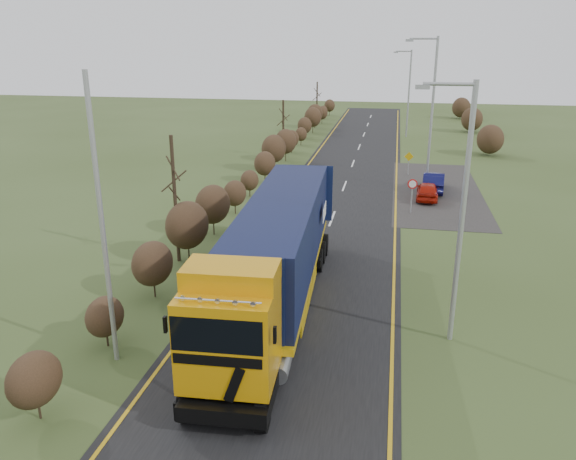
% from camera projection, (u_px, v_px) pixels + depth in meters
% --- Properties ---
extents(ground, '(160.00, 160.00, 0.00)m').
position_uv_depth(ground, '(298.00, 309.00, 22.15)').
color(ground, '#36451D').
rests_on(ground, ground).
extents(road, '(8.00, 120.00, 0.02)m').
position_uv_depth(road, '(328.00, 229.00, 31.45)').
color(road, black).
rests_on(road, ground).
extents(layby, '(6.00, 18.00, 0.02)m').
position_uv_depth(layby, '(436.00, 190.00, 39.62)').
color(layby, '#2B2827').
rests_on(layby, ground).
extents(lane_markings, '(7.52, 116.00, 0.01)m').
position_uv_depth(lane_markings, '(327.00, 231.00, 31.16)').
color(lane_markings, gold).
rests_on(lane_markings, road).
extents(hedgerow, '(2.24, 102.04, 6.05)m').
position_uv_depth(hedgerow, '(213.00, 207.00, 30.03)').
color(hedgerow, '#322416').
rests_on(hedgerow, ground).
extents(lorry, '(3.18, 15.59, 4.32)m').
position_uv_depth(lorry, '(276.00, 252.00, 21.26)').
color(lorry, black).
rests_on(lorry, ground).
extents(car_red_hatchback, '(1.60, 3.55, 1.18)m').
position_uv_depth(car_red_hatchback, '(427.00, 191.00, 37.19)').
color(car_red_hatchback, '#AB1608').
rests_on(car_red_hatchback, ground).
extents(car_blue_sedan, '(1.73, 4.17, 1.34)m').
position_uv_depth(car_blue_sedan, '(434.00, 182.00, 39.24)').
color(car_blue_sedan, '#0A0C3B').
rests_on(car_blue_sedan, ground).
extents(streetlight_near, '(1.90, 0.18, 8.94)m').
position_uv_depth(streetlight_near, '(460.00, 206.00, 18.39)').
color(streetlight_near, '#9CA0A2').
rests_on(streetlight_near, ground).
extents(streetlight_mid, '(2.19, 0.21, 10.35)m').
position_uv_depth(streetlight_mid, '(430.00, 107.00, 38.44)').
color(streetlight_mid, '#9CA0A2').
rests_on(streetlight_mid, ground).
extents(streetlight_far, '(1.94, 0.18, 9.12)m').
position_uv_depth(streetlight_far, '(408.00, 90.00, 60.09)').
color(streetlight_far, '#9CA0A2').
rests_on(streetlight_far, ground).
extents(left_pole, '(0.16, 0.16, 9.30)m').
position_uv_depth(left_pole, '(102.00, 227.00, 17.19)').
color(left_pole, '#9CA0A2').
rests_on(left_pole, ground).
extents(speed_sign, '(0.59, 0.10, 2.14)m').
position_uv_depth(speed_sign, '(412.00, 190.00, 33.98)').
color(speed_sign, '#9CA0A2').
rests_on(speed_sign, ground).
extents(warning_board, '(0.71, 0.11, 1.85)m').
position_uv_depth(warning_board, '(409.00, 161.00, 43.72)').
color(warning_board, '#9CA0A2').
rests_on(warning_board, ground).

